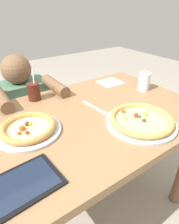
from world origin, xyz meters
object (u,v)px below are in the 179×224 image
(pizza_far, at_px, (28,128))
(drink_cup_colored, at_px, (34,91))
(water_cup_clear, at_px, (144,81))
(tablet, at_px, (21,185))
(pizza_near, at_px, (141,120))
(fork, at_px, (96,108))
(diner_seated, at_px, (27,122))

(pizza_far, distance_m, drink_cup_colored, 0.33)
(water_cup_clear, xyz_separation_m, tablet, (-0.90, -0.30, -0.05))
(drink_cup_colored, relative_size, water_cup_clear, 1.58)
(water_cup_clear, bearing_deg, drink_cup_colored, 157.38)
(pizza_near, height_order, tablet, pizza_near)
(pizza_far, xyz_separation_m, tablet, (-0.12, -0.27, -0.01))
(pizza_far, relative_size, water_cup_clear, 2.52)
(drink_cup_colored, relative_size, fork, 0.89)
(tablet, bearing_deg, diner_seated, 73.12)
(drink_cup_colored, bearing_deg, pizza_near, -59.39)
(pizza_far, height_order, diner_seated, diner_seated)
(pizza_far, bearing_deg, diner_seated, 76.62)
(pizza_near, distance_m, water_cup_clear, 0.42)
(water_cup_clear, bearing_deg, tablet, -161.64)
(water_cup_clear, height_order, diner_seated, diner_seated)
(pizza_near, bearing_deg, fork, 109.78)
(drink_cup_colored, distance_m, water_cup_clear, 0.69)
(diner_seated, bearing_deg, water_cup_clear, -39.79)
(pizza_far, height_order, drink_cup_colored, drink_cup_colored)
(pizza_far, distance_m, water_cup_clear, 0.78)
(water_cup_clear, height_order, fork, water_cup_clear)
(drink_cup_colored, bearing_deg, pizza_far, -115.56)
(tablet, xyz_separation_m, diner_seated, (0.25, 0.84, -0.31))
(drink_cup_colored, height_order, fork, drink_cup_colored)
(drink_cup_colored, xyz_separation_m, water_cup_clear, (0.64, -0.27, 0.01))
(pizza_far, relative_size, diner_seated, 0.30)
(tablet, bearing_deg, fork, 28.69)
(diner_seated, bearing_deg, fork, -67.29)
(pizza_near, relative_size, drink_cup_colored, 1.85)
(pizza_far, xyz_separation_m, fork, (0.37, 0.00, -0.02))
(fork, bearing_deg, diner_seated, 112.71)
(pizza_near, bearing_deg, diner_seated, 111.85)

